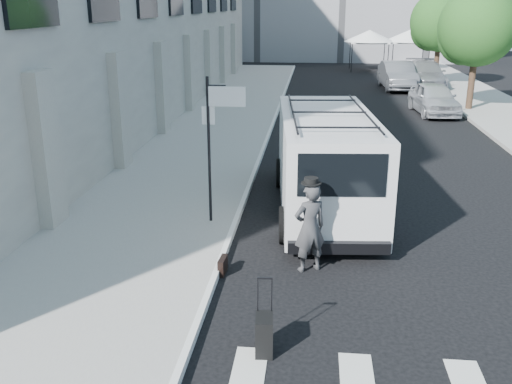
% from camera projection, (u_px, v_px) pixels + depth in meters
% --- Properties ---
extents(ground, '(120.00, 120.00, 0.00)m').
position_uv_depth(ground, '(316.00, 294.00, 10.78)').
color(ground, black).
rests_on(ground, ground).
extents(sidewalk_left, '(4.50, 48.00, 0.15)m').
position_uv_depth(sidewalk_left, '(225.00, 121.00, 26.27)').
color(sidewalk_left, gray).
rests_on(sidewalk_left, ground).
extents(sidewalk_right, '(4.00, 56.00, 0.15)m').
position_uv_depth(sidewalk_right, '(497.00, 110.00, 28.75)').
color(sidewalk_right, gray).
rests_on(sidewalk_right, ground).
extents(sign_pole, '(1.03, 0.07, 3.50)m').
position_uv_depth(sign_pole, '(218.00, 120.00, 13.19)').
color(sign_pole, black).
rests_on(sign_pole, sidewalk_left).
extents(tree_near, '(3.80, 3.83, 6.03)m').
position_uv_depth(tree_near, '(475.00, 30.00, 27.81)').
color(tree_near, black).
rests_on(tree_near, ground).
extents(tree_far, '(3.80, 3.83, 6.03)m').
position_uv_depth(tree_far, '(438.00, 24.00, 36.30)').
color(tree_far, black).
rests_on(tree_far, ground).
extents(tent_left, '(4.00, 4.00, 3.20)m').
position_uv_depth(tent_left, '(370.00, 36.00, 45.40)').
color(tent_left, black).
rests_on(tent_left, ground).
extents(tent_right, '(4.00, 4.00, 3.20)m').
position_uv_depth(tent_right, '(410.00, 36.00, 45.55)').
color(tent_right, black).
rests_on(tent_right, ground).
extents(businessman, '(0.81, 0.71, 1.87)m').
position_uv_depth(businessman, '(310.00, 228.00, 11.45)').
color(businessman, '#333336').
rests_on(businessman, ground).
extents(briefcase, '(0.15, 0.45, 0.34)m').
position_uv_depth(briefcase, '(223.00, 266.00, 11.55)').
color(briefcase, black).
rests_on(briefcase, ground).
extents(suitcase, '(0.30, 0.45, 1.21)m').
position_uv_depth(suitcase, '(264.00, 335.00, 8.87)').
color(suitcase, black).
rests_on(suitcase, ground).
extents(cargo_van, '(2.89, 7.07, 2.58)m').
position_uv_depth(cargo_van, '(325.00, 161.00, 14.81)').
color(cargo_van, silver).
rests_on(cargo_van, ground).
extents(parked_car_a, '(2.15, 4.62, 1.53)m').
position_uv_depth(parked_car_a, '(434.00, 98.00, 28.02)').
color(parked_car_a, '#B1B4B9').
rests_on(parked_car_a, ground).
extents(parked_car_b, '(2.04, 5.29, 1.72)m').
position_uv_depth(parked_car_b, '(398.00, 76.00, 36.10)').
color(parked_car_b, '#585B60').
rests_on(parked_car_b, ground).
extents(parked_car_c, '(2.78, 6.04, 1.71)m').
position_uv_depth(parked_car_c, '(425.00, 75.00, 36.61)').
color(parked_car_c, gray).
rests_on(parked_car_c, ground).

